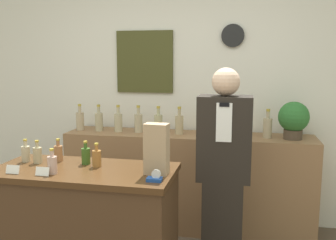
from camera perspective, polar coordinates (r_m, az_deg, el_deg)
name	(u,v)px	position (r m, az deg, el deg)	size (l,w,h in m)	color
back_wall	(174,87)	(3.81, 0.90, 5.01)	(5.20, 0.09, 2.70)	silver
back_shelf	(188,181)	(3.67, 3.00, -9.31)	(2.35, 0.45, 0.93)	#8E6642
display_counter	(86,233)	(2.74, -12.37, -16.40)	(1.22, 0.58, 0.91)	#422B19
shopkeeper	(224,173)	(2.89, 8.48, -7.93)	(0.40, 0.25, 1.57)	black
potted_plant	(294,119)	(3.48, 18.60, 0.20)	(0.27, 0.27, 0.34)	#4C3D2D
paper_bag	(157,149)	(2.36, -1.75, -4.44)	(0.16, 0.10, 0.32)	tan
tape_dispenser	(155,178)	(2.26, -2.00, -8.76)	(0.09, 0.06, 0.07)	#1E4799
price_card_left	(13,169)	(2.60, -22.59, -6.97)	(0.09, 0.02, 0.06)	white
price_card_right	(42,171)	(2.49, -18.60, -7.43)	(0.09, 0.02, 0.06)	white
counter_bottle_0	(26,153)	(2.86, -20.85, -4.75)	(0.06, 0.06, 0.16)	tan
counter_bottle_1	(37,154)	(2.79, -19.27, -4.98)	(0.06, 0.06, 0.16)	tan
counter_bottle_2	(58,153)	(2.80, -16.37, -4.80)	(0.06, 0.06, 0.16)	#9B653C
counter_bottle_3	(52,164)	(2.50, -17.23, -6.46)	(0.06, 0.06, 0.16)	tan
counter_bottle_4	(86,155)	(2.67, -12.41, -5.29)	(0.06, 0.06, 0.16)	#365A1E
counter_bottle_5	(97,158)	(2.59, -10.80, -5.67)	(0.06, 0.06, 0.16)	#99642E
shelf_bottle_0	(80,120)	(3.85, -13.26, -0.05)	(0.08, 0.08, 0.26)	tan
shelf_bottle_1	(99,121)	(3.76, -10.48, -0.16)	(0.08, 0.08, 0.26)	tan
shelf_bottle_2	(118,122)	(3.69, -7.58, -0.26)	(0.08, 0.08, 0.26)	tan
shelf_bottle_3	(138,122)	(3.64, -4.53, -0.35)	(0.08, 0.08, 0.26)	tan
shelf_bottle_4	(158,123)	(3.58, -1.47, -0.49)	(0.08, 0.08, 0.26)	tan
shelf_bottle_5	(179,124)	(3.54, 1.73, -0.59)	(0.08, 0.08, 0.26)	tan
shelf_bottle_6	(201,124)	(3.53, 5.02, -0.65)	(0.08, 0.08, 0.26)	tan
shelf_bottle_7	(222,125)	(3.51, 8.30, -0.76)	(0.08, 0.08, 0.26)	tan
shelf_bottle_8	(245,126)	(3.48, 11.60, -0.93)	(0.08, 0.08, 0.26)	tan
shelf_bottle_9	(268,127)	(3.48, 14.93, -1.05)	(0.08, 0.08, 0.26)	tan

